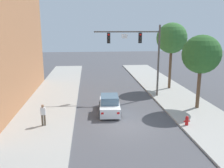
% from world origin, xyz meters
% --- Properties ---
extents(ground_plane, '(120.00, 120.00, 0.00)m').
position_xyz_m(ground_plane, '(0.00, 0.00, 0.00)').
color(ground_plane, '#4C4C51').
extents(sidewalk_left, '(5.00, 60.00, 0.15)m').
position_xyz_m(sidewalk_left, '(-6.50, 0.00, 0.07)').
color(sidewalk_left, '#A8A59E').
rests_on(sidewalk_left, ground).
extents(sidewalk_right, '(5.00, 60.00, 0.15)m').
position_xyz_m(sidewalk_right, '(6.50, 0.00, 0.07)').
color(sidewalk_right, '#A8A59E').
rests_on(sidewalk_right, ground).
extents(traffic_signal_mast, '(6.87, 0.38, 7.50)m').
position_xyz_m(traffic_signal_mast, '(2.65, 7.81, 5.36)').
color(traffic_signal_mast, '#514C47').
rests_on(traffic_signal_mast, sidewalk_right).
extents(car_lead_white, '(2.02, 4.32, 1.60)m').
position_xyz_m(car_lead_white, '(-1.01, 3.26, 0.72)').
color(car_lead_white, silver).
rests_on(car_lead_white, ground).
extents(pedestrian_sidewalk_left_walker, '(0.36, 0.22, 1.64)m').
position_xyz_m(pedestrian_sidewalk_left_walker, '(-6.24, 0.53, 1.06)').
color(pedestrian_sidewalk_left_walker, brown).
rests_on(pedestrian_sidewalk_left_walker, sidewalk_left).
extents(fire_hydrant, '(0.48, 0.24, 0.72)m').
position_xyz_m(fire_hydrant, '(4.52, -0.48, 0.51)').
color(fire_hydrant, red).
rests_on(fire_hydrant, sidewalk_right).
extents(street_tree_nearest, '(3.40, 3.40, 6.62)m').
position_xyz_m(street_tree_nearest, '(7.13, 3.43, 5.04)').
color(street_tree_nearest, brown).
rests_on(street_tree_nearest, sidewalk_right).
extents(street_tree_second, '(3.57, 3.57, 7.81)m').
position_xyz_m(street_tree_second, '(7.02, 10.94, 6.14)').
color(street_tree_second, brown).
rests_on(street_tree_second, sidewalk_right).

